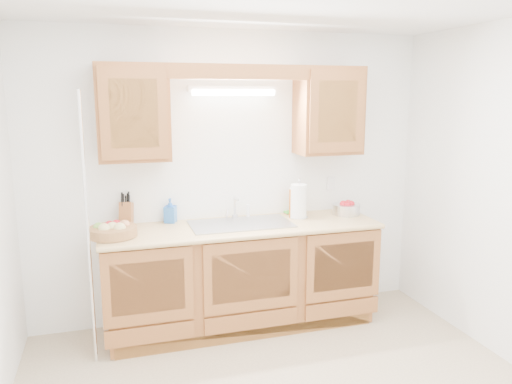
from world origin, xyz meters
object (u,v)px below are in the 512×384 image
object	(u,v)px
knife_block	(126,214)
paper_towel	(299,201)
fruit_basket	(113,230)
apple_bowl	(346,208)

from	to	relation	value
knife_block	paper_towel	xyz separation A→B (m)	(1.45, -0.15, 0.04)
fruit_basket	knife_block	world-z (taller)	knife_block
fruit_basket	knife_block	size ratio (longest dim) A/B	1.30
apple_bowl	fruit_basket	bearing A→B (deg)	-176.18
fruit_basket	paper_towel	size ratio (longest dim) A/B	1.07
fruit_basket	paper_towel	xyz separation A→B (m)	(1.57, 0.14, 0.10)
fruit_basket	paper_towel	world-z (taller)	paper_towel
paper_towel	apple_bowl	distance (m)	0.47
knife_block	paper_towel	distance (m)	1.46
knife_block	apple_bowl	distance (m)	1.92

